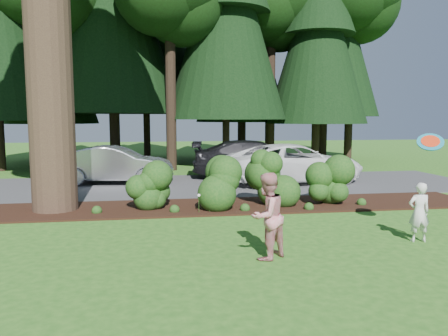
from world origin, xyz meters
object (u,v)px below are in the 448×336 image
car_dark_suv (257,159)px  child (419,212)px  frisbee (430,142)px  adult (267,216)px  car_silver_wagon (115,165)px  car_white_suv (294,163)px

car_dark_suv → child: (1.20, -10.20, -0.20)m
child → frisbee: size_ratio=2.04×
car_dark_suv → frisbee: frisbee is taller
adult → frisbee: (3.87, 0.91, 1.31)m
car_silver_wagon → adult: (3.69, -10.01, 0.04)m
car_silver_wagon → child: (7.18, -9.40, -0.14)m
car_dark_suv → adult: car_dark_suv is taller
car_white_suv → frisbee: 8.39m
car_white_suv → child: bearing=170.2°
car_silver_wagon → car_white_suv: 7.21m
car_dark_suv → adult: bearing=175.5°
car_silver_wagon → car_dark_suv: 6.03m
car_white_suv → adult: size_ratio=3.47×
car_dark_suv → child: bearing=-165.8°
car_white_suv → car_dark_suv: car_dark_suv is taller
car_white_suv → child: (0.02, -8.57, -0.18)m
car_white_suv → adult: 9.81m
car_white_suv → child: size_ratio=4.42×
adult → child: bearing=152.3°
car_white_suv → frisbee: bearing=172.8°
child → adult: bearing=14.4°
car_dark_suv → adult: size_ratio=3.44×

